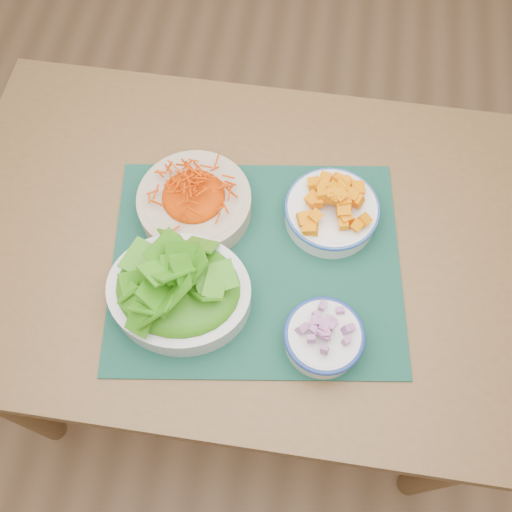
{
  "coord_description": "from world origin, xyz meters",
  "views": [
    {
      "loc": [
        0.01,
        -0.27,
        1.72
      ],
      "look_at": [
        -0.06,
        0.18,
        0.78
      ],
      "focal_mm": 40.0,
      "sensor_mm": 36.0,
      "label": 1
    }
  ],
  "objects": [
    {
      "name": "ground",
      "position": [
        0.0,
        0.0,
        0.0
      ],
      "size": [
        4.0,
        4.0,
        0.0
      ],
      "primitive_type": "plane",
      "color": "#9C704B",
      "rests_on": "ground"
    },
    {
      "name": "table",
      "position": [
        -0.1,
        0.23,
        0.64
      ],
      "size": [
        1.14,
        0.76,
        0.75
      ],
      "rotation": [
        0.0,
        0.0,
        0.0
      ],
      "color": "brown",
      "rests_on": "ground"
    },
    {
      "name": "placemat",
      "position": [
        -0.06,
        0.18,
        0.75
      ],
      "size": [
        0.59,
        0.51,
        0.0
      ],
      "primitive_type": "cube",
      "rotation": [
        0.0,
        0.0,
        0.14
      ],
      "color": "#0C2E25",
      "rests_on": "table"
    },
    {
      "name": "carrot_bowl",
      "position": [
        -0.19,
        0.27,
        0.79
      ],
      "size": [
        0.25,
        0.25,
        0.08
      ],
      "rotation": [
        0.0,
        0.0,
        0.15
      ],
      "color": "#BDA88C",
      "rests_on": "placemat"
    },
    {
      "name": "squash_bowl",
      "position": [
        0.07,
        0.29,
        0.8
      ],
      "size": [
        0.18,
        0.18,
        0.09
      ],
      "rotation": [
        0.0,
        0.0,
        0.0
      ],
      "color": "white",
      "rests_on": "placemat"
    },
    {
      "name": "lettuce_bowl",
      "position": [
        -0.18,
        0.08,
        0.81
      ],
      "size": [
        0.25,
        0.22,
        0.13
      ],
      "rotation": [
        0.0,
        0.0,
        0.0
      ],
      "color": "silver",
      "rests_on": "placemat"
    },
    {
      "name": "onion_bowl",
      "position": [
        0.08,
        0.04,
        0.79
      ],
      "size": [
        0.16,
        0.16,
        0.07
      ],
      "rotation": [
        0.0,
        0.0,
        -0.24
      ],
      "color": "silver",
      "rests_on": "placemat"
    }
  ]
}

